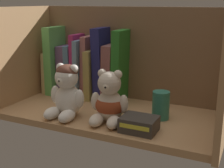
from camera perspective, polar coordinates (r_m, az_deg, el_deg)
The scene contains 18 objects.
shelf_board at distance 97.56cm, azimuth -0.32°, elevation -5.74°, with size 66.05×31.58×2.00cm, color tan.
shelf_back_panel at distance 107.84cm, azimuth 3.45°, elevation 5.04°, with size 68.45×1.20×33.84cm, color #816043.
shelf_side_panel_left at distance 111.72cm, azimuth -16.23°, elevation 4.82°, with size 1.60×33.98×33.84cm, color tan.
book_0 at distance 120.80cm, azimuth -10.88°, elevation 2.33°, with size 1.85×11.91×15.15cm, color #CDC180.
book_1 at distance 118.23cm, azimuth -9.88°, elevation 4.46°, with size 3.15×14.03×24.64cm, color #5BB559.
book_2 at distance 116.92cm, azimuth -8.38°, elevation 2.70°, with size 3.32×9.07×17.83cm, color #654772.
book_3 at distance 115.24cm, azimuth -7.11°, elevation 2.66°, with size 2.13×10.26×18.24cm, color teal.
book_4 at distance 113.61cm, azimuth -6.14°, elevation 3.55°, with size 1.91×9.94×22.26cm, color #A72865.
book_5 at distance 112.70cm, azimuth -5.20°, elevation 3.04°, with size 1.70×13.17×20.54cm, color #658BAE.
book_6 at distance 111.48cm, azimuth -4.23°, elevation 3.26°, with size 2.08×9.98×21.82cm, color #A76262.
book_7 at distance 110.78cm, azimuth -3.07°, elevation 1.99°, with size 2.30×13.82×17.25cm, color #A0934E.
book_8 at distance 108.56cm, azimuth -1.65°, elevation 3.80°, with size 3.28×11.29×24.90cm, color navy.
book_9 at distance 107.55cm, azimuth 0.12°, elevation 2.20°, with size 3.44×12.08×19.38cm, color #875252.
book_10 at distance 105.61cm, azimuth 1.82°, elevation 3.37°, with size 2.85×12.21×24.49cm, color #287426.
teddy_bear_larger at distance 92.60cm, azimuth -8.37°, elevation -1.47°, with size 11.64×11.82×15.95cm.
teddy_bear_smaller at distance 87.57cm, azimuth -0.50°, elevation -3.33°, with size 11.31×11.97×15.31cm.
pillar_candle at distance 91.78cm, azimuth 8.98°, elevation -3.88°, with size 5.06×5.06×8.29cm, color #2D7A66.
small_product_box at distance 83.14cm, azimuth 5.03°, elevation -7.37°, with size 9.46×7.51×4.02cm.
Camera 1 is at (39.49, -82.18, 35.72)cm, focal length 49.61 mm.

